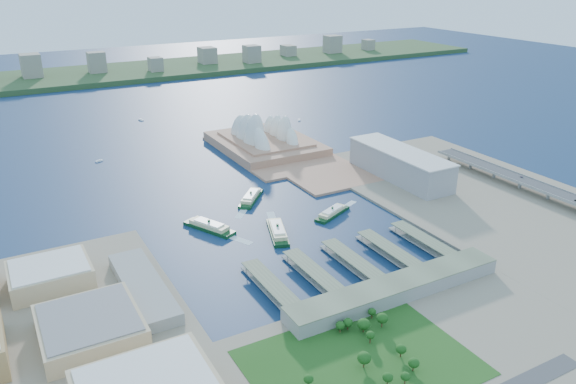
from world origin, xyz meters
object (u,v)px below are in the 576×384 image
opera_house (265,127)px  car_c (521,177)px  ferry_d (332,211)px  toaster_building (400,164)px  car_b (576,201)px  ferry_a (209,224)px  ferry_c (278,229)px  ferry_b (251,196)px

opera_house → car_c: bearing=-56.2°
ferry_d → car_c: car_c is taller
toaster_building → car_c: bearing=-41.7°
car_b → ferry_a: bearing=156.8°
opera_house → car_c: 358.09m
ferry_a → ferry_c: bearing=-63.7°
opera_house → ferry_a: bearing=-128.8°
ferry_c → car_c: bearing=-166.6°
toaster_building → ferry_d: (-134.81, -51.17, -15.56)m
ferry_a → car_c: size_ratio=13.04×
opera_house → toaster_building: size_ratio=1.16×
ferry_b → toaster_building: bearing=32.4°
ferry_d → car_b: (235.81, -125.46, 10.50)m
ferry_c → ferry_a: bearing=-18.4°
opera_house → ferry_b: bearing=-121.7°
toaster_building → ferry_a: 267.33m
opera_house → ferry_c: 290.44m
ferry_d → car_c: bearing=-125.8°
car_b → car_c: (8.00, 79.39, 0.09)m
ferry_a → car_b: (367.22, -157.33, 9.73)m
toaster_building → opera_house: bearing=114.2°
ferry_a → ferry_b: size_ratio=1.05×
ferry_c → car_b: car_b is taller
ferry_c → car_b: size_ratio=17.18×
ferry_a → ferry_c: (56.85, -44.16, 0.08)m
car_b → opera_house: bearing=116.9°
toaster_building → ferry_c: 219.27m
ferry_c → ferry_b: bearing=-79.6°
ferry_c → car_b: 330.50m
ferry_d → car_b: bearing=-143.1°
toaster_building → ferry_b: (-194.46, 30.62, -15.06)m
opera_house → toaster_building: 219.62m
toaster_building → ferry_d: bearing=-159.2°
ferry_b → car_b: car_b is taller
car_c → opera_house: bearing=-56.2°
opera_house → car_b: opera_house is taller
ferry_d → car_b: size_ratio=14.66×
car_b → car_c: size_ratio=0.77×
ferry_a → ferry_d: ferry_a is taller
ferry_b → car_c: size_ratio=12.42×
toaster_building → ferry_d: 145.04m
ferry_b → ferry_d: (59.64, -81.79, -0.50)m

